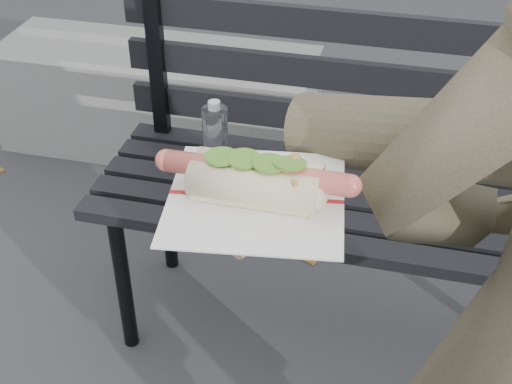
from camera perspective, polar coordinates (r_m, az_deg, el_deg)
park_bench at (r=1.79m, az=11.21°, el=1.57°), size 1.50×0.44×0.88m
concrete_block at (r=2.79m, az=-7.81°, el=7.34°), size 1.20×0.40×0.40m
held_hotdog at (r=0.79m, az=14.80°, el=2.70°), size 0.62×0.31×0.20m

